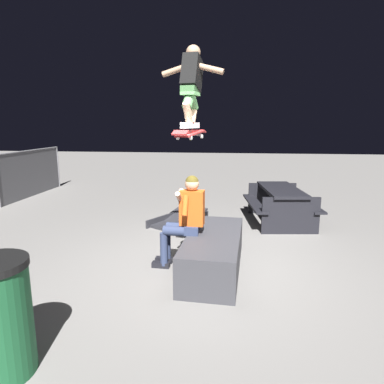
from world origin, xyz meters
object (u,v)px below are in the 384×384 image
Objects in this scene: person_sitting_on_ledge at (184,216)px; skateboard at (190,134)px; skater_airborne at (192,83)px; kicker_ramp at (179,220)px; picnic_table_back at (281,200)px; ledge_box_main at (214,252)px.

skateboard is (0.10, -0.07, 1.17)m from person_sitting_on_ledge.
kicker_ramp is at bearing 14.26° from skater_airborne.
skater_airborne reaches higher than picnic_table_back.
skateboard reaches higher than person_sitting_on_ledge.
person_sitting_on_ledge is 0.97× the size of kicker_ramp.
kicker_ramp is at bearing 20.91° from ledge_box_main.
person_sitting_on_ledge reaches higher than ledge_box_main.
skateboard is at bearing -166.36° from kicker_ramp.
ledge_box_main is 2.87m from picnic_table_back.
ledge_box_main is at bearing -97.92° from person_sitting_on_ledge.
skater_airborne is 0.80× the size of kicker_ramp.
ledge_box_main is 1.70× the size of skater_airborne.
ledge_box_main is at bearing -114.42° from skateboard.
skateboard is at bearing -36.58° from person_sitting_on_ledge.
ledge_box_main is 0.66m from person_sitting_on_ledge.
skateboard is 3.24m from picnic_table_back.
person_sitting_on_ledge is 1.18m from skateboard.
person_sitting_on_ledge is 0.74× the size of picnic_table_back.
skater_airborne is 3.56m from picnic_table_back.
picnic_table_back is at bearing -26.64° from ledge_box_main.
picnic_table_back is (2.56, -1.28, 0.23)m from ledge_box_main.
skater_airborne is 0.61× the size of picnic_table_back.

